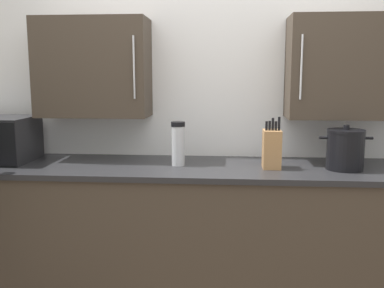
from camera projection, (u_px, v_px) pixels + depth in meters
name	position (u px, v px, depth m)	size (l,w,h in m)	color
back_wall_tiled	(217.00, 98.00, 3.07)	(4.22, 0.44, 2.55)	white
counter_unit	(215.00, 233.00, 2.87)	(3.82, 0.71, 0.92)	#3D3328
knife_block	(272.00, 149.00, 2.72)	(0.11, 0.15, 0.33)	#A37547
thermos_flask	(178.00, 143.00, 2.80)	(0.09, 0.09, 0.29)	#B7BABF
stock_pot	(345.00, 150.00, 2.67)	(0.33, 0.23, 0.28)	black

